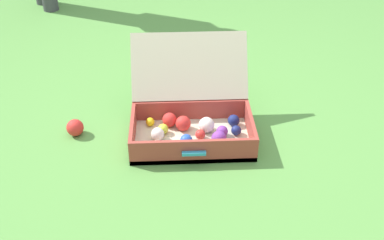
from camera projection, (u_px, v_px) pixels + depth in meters
ground_plane at (199, 146)px, 2.27m from camera, size 16.00×16.00×0.00m
open_suitcase at (192, 117)px, 2.30m from camera, size 0.59×0.58×0.42m
stray_ball_on_grass at (75, 128)px, 2.32m from camera, size 0.09×0.09×0.09m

